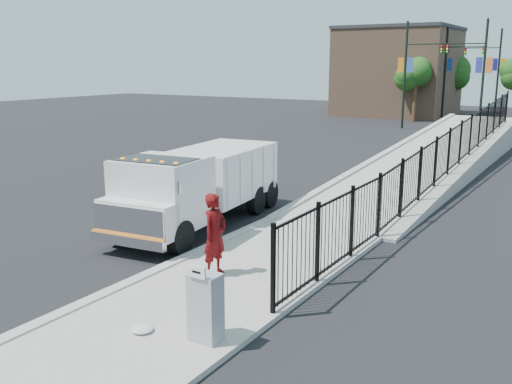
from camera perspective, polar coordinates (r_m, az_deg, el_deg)
The scene contains 17 objects.
ground at distance 14.98m, azimuth -6.34°, elevation -6.61°, with size 120.00×120.00×0.00m, color black.
sidewalk at distance 12.39m, azimuth -4.95°, elevation -10.54°, with size 3.55×12.00×0.12m, color #9E998E.
curb at distance 13.54m, azimuth -11.59°, elevation -8.59°, with size 0.30×12.00×0.16m, color #ADAAA3.
ramp at distance 28.34m, azimuth 17.57°, elevation 2.12°, with size 3.95×24.00×1.70m, color #9E998E.
iron_fence at distance 24.03m, azimuth 18.62°, elevation 2.40°, with size 0.10×28.00×1.80m, color black.
truck at distance 17.46m, azimuth -5.97°, elevation 0.91°, with size 3.03×7.38×2.46m.
worker at distance 13.20m, azimuth -4.13°, elevation -4.27°, with size 0.71×0.46×1.94m, color #550809.
utility_cabinet at distance 10.29m, azimuth -5.07°, elevation -11.41°, with size 0.55×0.40×1.25m, color gray.
arrow_sign at distance 9.85m, azimuth -5.92°, elevation -7.95°, with size 0.35×0.04×0.22m, color white.
debris at distance 10.99m, azimuth -11.31°, elevation -13.28°, with size 0.41×0.41×0.10m, color silver.
light_pole_0 at distance 45.52m, azimuth 15.06°, elevation 11.62°, with size 3.77×0.22×8.00m.
light_pole_1 at distance 44.62m, azimuth 21.41°, elevation 11.17°, with size 3.78×0.22×8.00m.
light_pole_2 at distance 53.95m, azimuth 18.72°, elevation 11.51°, with size 3.77×0.22×8.00m.
light_pole_3 at distance 57.69m, azimuth 22.78°, elevation 11.23°, with size 3.78×0.22×8.00m.
tree_0 at distance 51.09m, azimuth 15.74°, elevation 11.18°, with size 2.51×2.51×5.26m.
tree_2 at distance 60.41m, azimuth 19.19°, elevation 11.16°, with size 3.09×3.09×5.54m.
building at distance 57.90m, azimuth 14.01°, elevation 11.48°, with size 10.00×10.00×8.00m, color #8C664C.
Camera 1 is at (8.76, -11.10, 4.96)m, focal length 40.00 mm.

